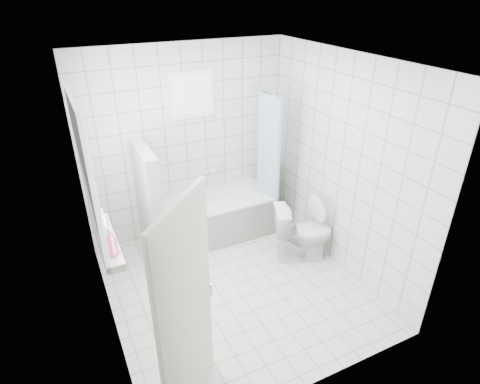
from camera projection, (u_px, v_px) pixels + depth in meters
ground at (235, 286)px, 4.80m from camera, size 3.00×3.00×0.00m
ceiling at (233, 61)px, 3.58m from camera, size 3.00×3.00×0.00m
wall_back at (186, 143)px, 5.38m from camera, size 2.80×0.02×2.60m
wall_front at (320, 273)px, 3.00m from camera, size 2.80×0.02×2.60m
wall_left at (95, 221)px, 3.65m from camera, size 0.02×3.00×2.60m
wall_right at (341, 166)px, 4.74m from camera, size 0.02×3.00×2.60m
window_left at (90, 178)px, 3.76m from camera, size 0.01×0.90×1.40m
window_back at (192, 95)px, 5.08m from camera, size 0.50×0.01×0.50m
window_sill at (107, 241)px, 4.13m from camera, size 0.18×1.02×0.08m
door at (187, 318)px, 3.01m from camera, size 0.60×0.59×2.00m
bathtub at (213, 217)px, 5.64m from camera, size 1.62×0.77×0.58m
partition_wall at (149, 204)px, 5.04m from camera, size 0.15×0.85×1.50m
tiled_ledge at (267, 195)px, 6.24m from camera, size 0.40×0.24×0.55m
toilet at (303, 233)px, 5.13m from camera, size 0.85×0.66×0.76m
curtain_rod at (264, 90)px, 5.11m from camera, size 0.02×0.80×0.02m
shower_curtain at (267, 159)px, 5.42m from camera, size 0.14×0.48×1.78m
tub_faucet at (209, 171)px, 5.68m from camera, size 0.18×0.06×0.06m
sill_bottles at (107, 232)px, 4.00m from camera, size 0.17×0.76×0.30m
ledge_bottles at (270, 173)px, 6.03m from camera, size 0.18×0.18×0.25m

